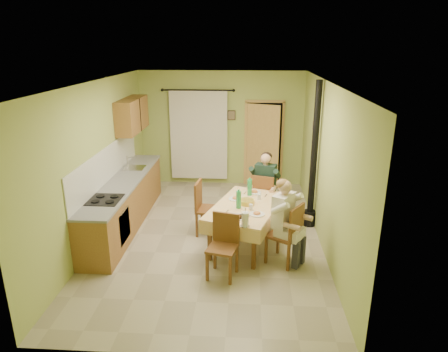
# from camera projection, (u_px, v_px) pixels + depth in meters

# --- Properties ---
(floor) EXTENTS (4.00, 6.00, 0.01)m
(floor) POSITION_uv_depth(u_px,v_px,m) (210.00, 236.00, 7.42)
(floor) COLOR tan
(floor) RESTS_ON ground
(room_shell) EXTENTS (4.04, 6.04, 2.82)m
(room_shell) POSITION_uv_depth(u_px,v_px,m) (209.00, 141.00, 6.84)
(room_shell) COLOR #ACBD61
(room_shell) RESTS_ON ground
(kitchen_run) EXTENTS (0.64, 3.64, 1.56)m
(kitchen_run) POSITION_uv_depth(u_px,v_px,m) (125.00, 202.00, 7.75)
(kitchen_run) COLOR brown
(kitchen_run) RESTS_ON ground
(upper_cabinets) EXTENTS (0.35, 1.40, 0.70)m
(upper_cabinets) POSITION_uv_depth(u_px,v_px,m) (132.00, 115.00, 8.52)
(upper_cabinets) COLOR brown
(upper_cabinets) RESTS_ON room_shell
(curtain) EXTENTS (1.70, 0.07, 2.22)m
(curtain) POSITION_uv_depth(u_px,v_px,m) (199.00, 135.00, 9.80)
(curtain) COLOR black
(curtain) RESTS_ON ground
(doorway) EXTENTS (0.96, 0.35, 2.15)m
(doorway) POSITION_uv_depth(u_px,v_px,m) (263.00, 144.00, 9.77)
(doorway) COLOR black
(doorway) RESTS_ON ground
(dining_table) EXTENTS (1.49, 1.93, 0.76)m
(dining_table) POSITION_uv_depth(u_px,v_px,m) (246.00, 225.00, 6.99)
(dining_table) COLOR #E8BB7A
(dining_table) RESTS_ON ground
(tableware) EXTENTS (0.62, 1.61, 0.33)m
(tableware) POSITION_uv_depth(u_px,v_px,m) (245.00, 204.00, 6.75)
(tableware) COLOR white
(tableware) RESTS_ON dining_table
(chair_far) EXTENTS (0.55, 0.55, 1.01)m
(chair_far) POSITION_uv_depth(u_px,v_px,m) (264.00, 208.00, 7.95)
(chair_far) COLOR brown
(chair_far) RESTS_ON ground
(chair_near) EXTENTS (0.51, 0.51, 0.98)m
(chair_near) POSITION_uv_depth(u_px,v_px,m) (223.00, 259.00, 6.07)
(chair_near) COLOR brown
(chair_near) RESTS_ON ground
(chair_right) EXTENTS (0.63, 0.63, 1.02)m
(chair_right) POSITION_uv_depth(u_px,v_px,m) (284.00, 246.00, 6.45)
(chair_right) COLOR brown
(chair_right) RESTS_ON ground
(chair_left) EXTENTS (0.50, 0.50, 1.02)m
(chair_left) POSITION_uv_depth(u_px,v_px,m) (209.00, 219.00, 7.45)
(chair_left) COLOR brown
(chair_left) RESTS_ON ground
(man_far) EXTENTS (0.64, 0.56, 1.39)m
(man_far) POSITION_uv_depth(u_px,v_px,m) (265.00, 180.00, 7.78)
(man_far) COLOR #192D23
(man_far) RESTS_ON chair_far
(man_right) EXTENTS (0.63, 0.65, 1.39)m
(man_right) POSITION_uv_depth(u_px,v_px,m) (285.00, 212.00, 6.27)
(man_right) COLOR silver
(man_right) RESTS_ON chair_right
(stove_flue) EXTENTS (0.24, 0.24, 2.80)m
(stove_flue) POSITION_uv_depth(u_px,v_px,m) (313.00, 176.00, 7.55)
(stove_flue) COLOR black
(stove_flue) RESTS_ON ground
(picture_back) EXTENTS (0.19, 0.03, 0.23)m
(picture_back) POSITION_uv_depth(u_px,v_px,m) (232.00, 115.00, 9.66)
(picture_back) COLOR black
(picture_back) RESTS_ON room_shell
(picture_right) EXTENTS (0.03, 0.31, 0.21)m
(picture_right) POSITION_uv_depth(u_px,v_px,m) (315.00, 126.00, 7.85)
(picture_right) COLOR brown
(picture_right) RESTS_ON room_shell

